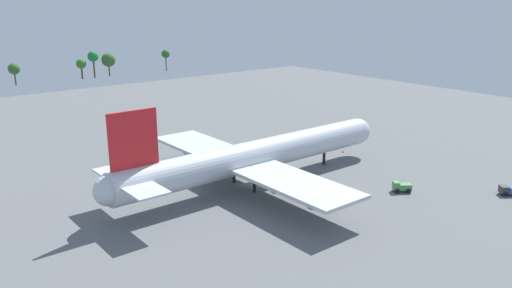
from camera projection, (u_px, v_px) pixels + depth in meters
ground_plane at (256, 184)px, 111.78m from camera, size 293.95×293.95×0.00m
cargo_airplane at (255, 156)px, 109.78m from camera, size 73.49×59.33×20.43m
catering_truck at (401, 187)px, 106.87m from camera, size 4.11×3.84×2.22m
baggage_tug at (510, 190)px, 105.15m from camera, size 4.54×4.33×1.96m
safety_cone_nose at (343, 151)px, 134.59m from camera, size 0.54×0.54×0.77m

